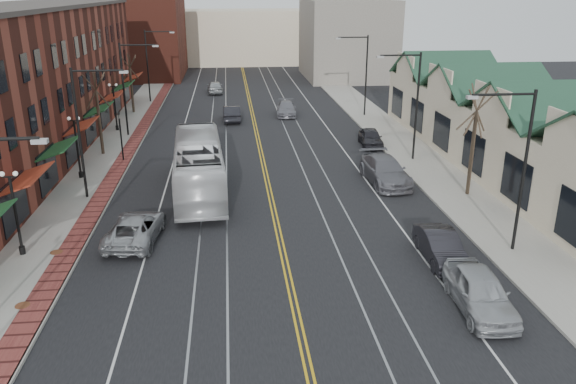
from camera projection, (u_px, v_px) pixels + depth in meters
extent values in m
plane|color=black|center=(301.00, 334.00, 21.49)|extent=(160.00, 160.00, 0.00)
cube|color=gray|center=(93.00, 178.00, 38.97)|extent=(4.00, 120.00, 0.15)
cube|color=gray|center=(428.00, 167.00, 41.35)|extent=(4.00, 120.00, 0.15)
cube|color=maroon|center=(11.00, 85.00, 42.97)|extent=(10.00, 50.00, 11.00)
cube|color=beige|center=(509.00, 136.00, 41.18)|extent=(8.00, 36.00, 4.60)
cube|color=maroon|center=(134.00, 28.00, 82.96)|extent=(14.00, 18.00, 14.00)
cube|color=beige|center=(240.00, 36.00, 99.42)|extent=(22.00, 14.00, 9.00)
cube|color=slate|center=(347.00, 39.00, 81.86)|extent=(12.00, 16.00, 11.00)
cube|color=#999999|center=(40.00, 141.00, 17.97)|extent=(0.50, 0.25, 0.15)
cylinder|color=black|center=(79.00, 135.00, 33.89)|extent=(0.16, 0.16, 8.00)
cylinder|color=black|center=(97.00, 71.00, 32.75)|extent=(3.00, 0.12, 0.12)
cube|color=#999999|center=(124.00, 72.00, 32.93)|extent=(0.50, 0.25, 0.15)
cylinder|color=black|center=(124.00, 90.00, 48.85)|extent=(0.16, 0.16, 8.00)
cylinder|color=black|center=(137.00, 45.00, 47.70)|extent=(3.00, 0.12, 0.12)
cube|color=#999999|center=(155.00, 46.00, 47.89)|extent=(0.50, 0.25, 0.15)
cylinder|color=black|center=(148.00, 66.00, 63.81)|extent=(0.16, 0.16, 8.00)
cylinder|color=black|center=(158.00, 32.00, 62.66)|extent=(3.00, 0.12, 0.12)
cube|color=#999999|center=(172.00, 32.00, 62.84)|extent=(0.50, 0.25, 0.15)
cylinder|color=black|center=(524.00, 173.00, 26.82)|extent=(0.16, 0.16, 8.00)
cylinder|color=black|center=(504.00, 94.00, 25.38)|extent=(3.00, 0.12, 0.12)
cube|color=#999999|center=(472.00, 97.00, 25.26)|extent=(0.50, 0.25, 0.15)
cylinder|color=black|center=(417.00, 107.00, 41.78)|extent=(0.16, 0.16, 8.00)
cylinder|color=black|center=(401.00, 55.00, 40.34)|extent=(3.00, 0.12, 0.12)
cube|color=#999999|center=(380.00, 57.00, 40.22)|extent=(0.50, 0.25, 0.15)
cylinder|color=black|center=(366.00, 76.00, 56.74)|extent=(0.16, 0.16, 8.00)
cylinder|color=black|center=(353.00, 37.00, 55.29)|extent=(3.00, 0.12, 0.12)
cube|color=#999999|center=(338.00, 38.00, 55.18)|extent=(0.50, 0.25, 0.15)
cylinder|color=black|center=(22.00, 250.00, 27.58)|extent=(0.28, 0.28, 0.40)
cylinder|color=black|center=(16.00, 216.00, 26.97)|extent=(0.14, 0.14, 4.00)
cube|color=black|center=(9.00, 177.00, 26.29)|extent=(0.60, 0.06, 0.06)
sphere|color=white|center=(2.00, 174.00, 26.21)|extent=(0.24, 0.24, 0.24)
sphere|color=white|center=(15.00, 174.00, 26.27)|extent=(0.24, 0.24, 0.24)
cylinder|color=black|center=(81.00, 175.00, 38.80)|extent=(0.28, 0.28, 0.40)
cylinder|color=black|center=(78.00, 149.00, 38.19)|extent=(0.14, 0.14, 4.00)
cube|color=black|center=(74.00, 121.00, 37.50)|extent=(0.60, 0.06, 0.06)
sphere|color=white|center=(69.00, 119.00, 37.42)|extent=(0.24, 0.24, 0.24)
sphere|color=white|center=(78.00, 118.00, 37.48)|extent=(0.24, 0.24, 0.24)
cylinder|color=black|center=(117.00, 128.00, 51.89)|extent=(0.28, 0.28, 0.40)
cylinder|color=black|center=(115.00, 108.00, 51.27)|extent=(0.14, 0.14, 4.00)
cube|color=black|center=(113.00, 87.00, 50.59)|extent=(0.60, 0.06, 0.06)
sphere|color=white|center=(109.00, 85.00, 50.51)|extent=(0.24, 0.24, 0.24)
sphere|color=white|center=(116.00, 85.00, 50.57)|extent=(0.24, 0.24, 0.24)
cylinder|color=#382B21|center=(100.00, 123.00, 43.67)|extent=(0.24, 0.24, 4.90)
cylinder|color=#382B21|center=(96.00, 90.00, 42.80)|extent=(0.58, 1.37, 2.90)
cylinder|color=#382B21|center=(96.00, 90.00, 42.80)|extent=(1.60, 0.66, 2.78)
cylinder|color=#382B21|center=(96.00, 90.00, 42.80)|extent=(0.53, 1.23, 2.96)
cylinder|color=#382B21|center=(96.00, 90.00, 42.80)|extent=(1.69, 1.03, 2.64)
cylinder|color=#382B21|center=(96.00, 90.00, 42.80)|extent=(1.78, 1.29, 2.48)
cylinder|color=#382B21|center=(132.00, 91.00, 58.69)|extent=(0.24, 0.24, 4.55)
cylinder|color=#382B21|center=(130.00, 68.00, 57.88)|extent=(0.55, 1.28, 2.69)
cylinder|color=#382B21|center=(130.00, 68.00, 57.88)|extent=(1.49, 0.62, 2.58)
cylinder|color=#382B21|center=(130.00, 68.00, 57.88)|extent=(0.50, 1.15, 2.75)
cylinder|color=#382B21|center=(130.00, 68.00, 57.88)|extent=(1.57, 0.97, 2.45)
cylinder|color=#382B21|center=(130.00, 68.00, 57.88)|extent=(1.66, 1.20, 2.30)
cylinder|color=#382B21|center=(472.00, 154.00, 34.87)|extent=(0.24, 0.24, 5.25)
cylinder|color=#382B21|center=(477.00, 111.00, 33.94)|extent=(0.61, 1.46, 3.10)
cylinder|color=#382B21|center=(477.00, 111.00, 33.94)|extent=(1.70, 0.70, 2.97)
cylinder|color=#382B21|center=(477.00, 111.00, 33.94)|extent=(0.56, 1.31, 3.17)
cylinder|color=#382B21|center=(477.00, 111.00, 33.94)|extent=(1.80, 1.10, 2.82)
cylinder|color=#382B21|center=(477.00, 111.00, 33.94)|extent=(1.90, 1.37, 2.65)
cylinder|color=#592D19|center=(22.00, 305.00, 23.13)|extent=(0.60, 0.60, 0.02)
cylinder|color=#592D19|center=(56.00, 252.00, 27.81)|extent=(0.60, 0.60, 0.02)
cylinder|color=black|center=(121.00, 140.00, 42.28)|extent=(0.12, 0.12, 3.20)
imported|color=black|center=(119.00, 117.00, 41.68)|extent=(0.18, 0.15, 0.90)
imported|color=silver|center=(199.00, 166.00, 36.00)|extent=(3.67, 12.69, 3.49)
imported|color=#9A9CA0|center=(135.00, 228.00, 29.17)|extent=(2.96, 5.47, 1.46)
imported|color=#A8ABAF|center=(480.00, 291.00, 22.87)|extent=(2.24, 4.98, 1.66)
imported|color=black|center=(440.00, 247.00, 27.08)|extent=(1.66, 4.48, 1.46)
imported|color=slate|center=(385.00, 171.00, 37.97)|extent=(2.76, 6.07, 1.72)
imported|color=black|center=(371.00, 137.00, 47.01)|extent=(2.01, 4.34, 1.44)
imported|color=black|center=(231.00, 113.00, 55.92)|extent=(1.78, 4.65, 1.51)
imported|color=slate|center=(286.00, 109.00, 58.42)|extent=(2.37, 4.99, 1.41)
imported|color=#999DA0|center=(215.00, 87.00, 70.83)|extent=(2.13, 4.64, 1.54)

